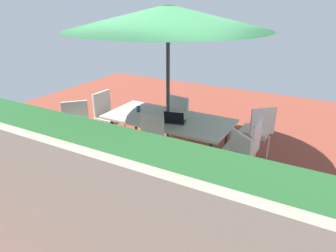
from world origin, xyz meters
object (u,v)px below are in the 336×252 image
(chair_southwest, at_px, (257,130))
(laptop, at_px, (175,120))
(patio_umbrella, at_px, (168,18))
(cup, at_px, (138,109))
(chair_north, at_px, (146,143))
(chair_northwest, at_px, (230,165))
(dining_table, at_px, (168,120))
(chair_south, at_px, (182,116))
(chair_northeast, at_px, (77,128))
(chair_west, at_px, (245,146))
(chair_east, at_px, (108,115))

(chair_southwest, xyz_separation_m, laptop, (1.13, 0.84, 0.24))
(patio_umbrella, distance_m, cup, 1.66)
(laptop, bearing_deg, chair_southwest, -157.94)
(patio_umbrella, bearing_deg, chair_north, 89.92)
(chair_northwest, distance_m, cup, 2.08)
(dining_table, height_order, chair_south, chair_south)
(chair_southwest, bearing_deg, chair_northwest, 45.09)
(chair_northwest, relative_size, chair_southwest, 1.00)
(dining_table, relative_size, cup, 21.04)
(dining_table, height_order, chair_northeast, chair_northeast)
(chair_west, relative_size, laptop, 2.64)
(chair_west, xyz_separation_m, laptop, (1.13, 0.13, 0.24))
(chair_northeast, bearing_deg, chair_north, -43.69)
(dining_table, distance_m, chair_northeast, 1.58)
(chair_north, height_order, chair_east, same)
(chair_southwest, distance_m, cup, 2.08)
(laptop, bearing_deg, chair_west, 172.02)
(chair_east, distance_m, chair_southwest, 2.75)
(chair_west, relative_size, chair_northwest, 1.00)
(chair_north, distance_m, chair_east, 1.51)
(laptop, bearing_deg, chair_south, -86.48)
(dining_table, relative_size, chair_northeast, 2.19)
(chair_north, distance_m, chair_south, 1.32)
(patio_umbrella, relative_size, laptop, 8.37)
(chair_west, bearing_deg, chair_south, -115.12)
(chair_north, bearing_deg, chair_northwest, 7.84)
(chair_west, bearing_deg, chair_northwest, -0.92)
(chair_east, xyz_separation_m, chair_southwest, (-2.67, -0.65, 0.00))
(chair_northwest, bearing_deg, chair_south, 174.35)
(chair_southwest, height_order, laptop, chair_southwest)
(laptop, height_order, cup, laptop)
(chair_south, relative_size, cup, 9.61)
(dining_table, height_order, patio_umbrella, patio_umbrella)
(chair_northeast, xyz_separation_m, laptop, (-1.60, -0.58, 0.24))
(chair_east, bearing_deg, chair_south, -61.62)
(chair_northeast, xyz_separation_m, chair_south, (-1.34, -1.37, 0.00))
(chair_west, relative_size, chair_north, 1.00)
(patio_umbrella, bearing_deg, chair_south, -86.00)
(chair_south, height_order, laptop, chair_south)
(dining_table, height_order, chair_north, chair_north)
(dining_table, distance_m, patio_umbrella, 1.64)
(chair_north, bearing_deg, chair_northeast, -169.50)
(chair_west, xyz_separation_m, chair_northwest, (0.01, 0.68, 0.00))
(chair_northeast, distance_m, chair_southwest, 3.07)
(chair_northwest, height_order, laptop, chair_northwest)
(patio_umbrella, relative_size, cup, 30.45)
(chair_north, bearing_deg, chair_southwest, 54.12)
(dining_table, bearing_deg, chair_north, 89.92)
(dining_table, height_order, chair_southwest, chair_southwest)
(chair_northwest, height_order, chair_east, same)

